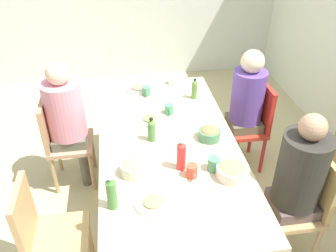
{
  "coord_description": "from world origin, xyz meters",
  "views": [
    {
      "loc": [
        2.21,
        -0.33,
        2.42
      ],
      "look_at": [
        0.0,
        0.0,
        0.91
      ],
      "focal_mm": 38.0,
      "sensor_mm": 36.0,
      "label": 1
    }
  ],
  "objects_px": {
    "person_1": "(67,115)",
    "plate_1": "(153,202)",
    "bottle_3": "(194,89)",
    "chair_3": "(252,122)",
    "cup_1": "(214,164)",
    "dining_table": "(168,149)",
    "chair_2": "(302,202)",
    "person_3": "(246,101)",
    "cup_0": "(169,109)",
    "bowl_0": "(210,133)",
    "cup_2": "(173,80)",
    "chair_0": "(45,232)",
    "chair_1": "(61,138)",
    "bowl_1": "(133,168)",
    "bottle_1": "(112,193)",
    "plate_2": "(138,88)",
    "bottle_2": "(151,130)",
    "cup_4": "(146,91)",
    "plate_0": "(150,119)",
    "cup_3": "(192,171)",
    "person_2": "(298,178)",
    "bottle_0": "(181,156)",
    "bowl_2": "(233,171)"
  },
  "relations": [
    {
      "from": "bowl_1",
      "to": "bottle_1",
      "type": "bearing_deg",
      "value": -26.66
    },
    {
      "from": "cup_3",
      "to": "bottle_2",
      "type": "height_order",
      "value": "bottle_2"
    },
    {
      "from": "chair_2",
      "to": "cup_0",
      "type": "bearing_deg",
      "value": -138.74
    },
    {
      "from": "chair_1",
      "to": "cup_0",
      "type": "xyz_separation_m",
      "value": [
        0.12,
        0.98,
        0.29
      ]
    },
    {
      "from": "chair_3",
      "to": "person_1",
      "type": "bearing_deg",
      "value": -90.0
    },
    {
      "from": "chair_2",
      "to": "bottle_3",
      "type": "distance_m",
      "value": 1.36
    },
    {
      "from": "chair_3",
      "to": "bottle_3",
      "type": "xyz_separation_m",
      "value": [
        -0.11,
        -0.56,
        0.34
      ]
    },
    {
      "from": "plate_0",
      "to": "cup_1",
      "type": "xyz_separation_m",
      "value": [
        0.69,
        0.37,
        0.03
      ]
    },
    {
      "from": "bowl_0",
      "to": "cup_2",
      "type": "height_order",
      "value": "bowl_0"
    },
    {
      "from": "person_1",
      "to": "bottle_3",
      "type": "relative_size",
      "value": 6.31
    },
    {
      "from": "person_2",
      "to": "cup_2",
      "type": "distance_m",
      "value": 1.63
    },
    {
      "from": "cup_2",
      "to": "bottle_3",
      "type": "relative_size",
      "value": 0.62
    },
    {
      "from": "person_2",
      "to": "cup_4",
      "type": "distance_m",
      "value": 1.6
    },
    {
      "from": "person_1",
      "to": "plate_1",
      "type": "bearing_deg",
      "value": 28.33
    },
    {
      "from": "chair_0",
      "to": "cup_0",
      "type": "distance_m",
      "value": 1.4
    },
    {
      "from": "bottle_0",
      "to": "chair_1",
      "type": "bearing_deg",
      "value": -132.0
    },
    {
      "from": "dining_table",
      "to": "chair_2",
      "type": "distance_m",
      "value": 1.07
    },
    {
      "from": "dining_table",
      "to": "cup_3",
      "type": "xyz_separation_m",
      "value": [
        0.42,
        0.1,
        0.12
      ]
    },
    {
      "from": "plate_1",
      "to": "bottle_1",
      "type": "bearing_deg",
      "value": -92.91
    },
    {
      "from": "chair_2",
      "to": "plate_1",
      "type": "height_order",
      "value": "chair_2"
    },
    {
      "from": "chair_3",
      "to": "cup_1",
      "type": "relative_size",
      "value": 7.4
    },
    {
      "from": "bottle_1",
      "to": "person_2",
      "type": "bearing_deg",
      "value": 93.72
    },
    {
      "from": "plate_1",
      "to": "bowl_0",
      "type": "distance_m",
      "value": 0.82
    },
    {
      "from": "bottle_3",
      "to": "person_3",
      "type": "bearing_deg",
      "value": 76.77
    },
    {
      "from": "chair_2",
      "to": "person_3",
      "type": "bearing_deg",
      "value": -175.24
    },
    {
      "from": "dining_table",
      "to": "person_1",
      "type": "bearing_deg",
      "value": -123.23
    },
    {
      "from": "chair_0",
      "to": "chair_1",
      "type": "bearing_deg",
      "value": 180.0
    },
    {
      "from": "cup_0",
      "to": "cup_4",
      "type": "xyz_separation_m",
      "value": [
        -0.36,
        -0.17,
        0.0
      ]
    },
    {
      "from": "chair_3",
      "to": "bowl_2",
      "type": "height_order",
      "value": "chair_3"
    },
    {
      "from": "chair_0",
      "to": "plate_0",
      "type": "height_order",
      "value": "chair_0"
    },
    {
      "from": "dining_table",
      "to": "plate_1",
      "type": "height_order",
      "value": "plate_1"
    },
    {
      "from": "plate_2",
      "to": "bottle_3",
      "type": "height_order",
      "value": "bottle_3"
    },
    {
      "from": "person_3",
      "to": "cup_0",
      "type": "xyz_separation_m",
      "value": [
        0.12,
        -0.75,
        0.05
      ]
    },
    {
      "from": "chair_3",
      "to": "cup_0",
      "type": "xyz_separation_m",
      "value": [
        0.12,
        -0.84,
        0.29
      ]
    },
    {
      "from": "person_3",
      "to": "cup_2",
      "type": "height_order",
      "value": "person_3"
    },
    {
      "from": "bowl_1",
      "to": "person_2",
      "type": "bearing_deg",
      "value": 79.36
    },
    {
      "from": "person_1",
      "to": "cup_3",
      "type": "xyz_separation_m",
      "value": [
        0.96,
        0.92,
        0.05
      ]
    },
    {
      "from": "cup_2",
      "to": "bottle_3",
      "type": "bearing_deg",
      "value": 25.71
    },
    {
      "from": "person_3",
      "to": "bottle_0",
      "type": "height_order",
      "value": "person_3"
    },
    {
      "from": "cup_0",
      "to": "bottle_0",
      "type": "xyz_separation_m",
      "value": [
        0.74,
        -0.03,
        0.07
      ]
    },
    {
      "from": "plate_2",
      "to": "bowl_2",
      "type": "xyz_separation_m",
      "value": [
        1.36,
        0.54,
        0.04
      ]
    },
    {
      "from": "person_3",
      "to": "cup_3",
      "type": "relative_size",
      "value": 10.93
    },
    {
      "from": "dining_table",
      "to": "cup_0",
      "type": "height_order",
      "value": "cup_0"
    },
    {
      "from": "chair_2",
      "to": "cup_2",
      "type": "distance_m",
      "value": 1.69
    },
    {
      "from": "plate_2",
      "to": "cup_2",
      "type": "bearing_deg",
      "value": 100.82
    },
    {
      "from": "chair_1",
      "to": "cup_1",
      "type": "relative_size",
      "value": 7.4
    },
    {
      "from": "chair_3",
      "to": "plate_1",
      "type": "xyz_separation_m",
      "value": [
        1.17,
        -1.1,
        0.26
      ]
    },
    {
      "from": "plate_1",
      "to": "plate_2",
      "type": "bearing_deg",
      "value": 178.82
    },
    {
      "from": "chair_0",
      "to": "chair_3",
      "type": "height_order",
      "value": "same"
    },
    {
      "from": "bottle_2",
      "to": "bottle_3",
      "type": "xyz_separation_m",
      "value": [
        -0.6,
        0.47,
        -0.0
      ]
    }
  ]
}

